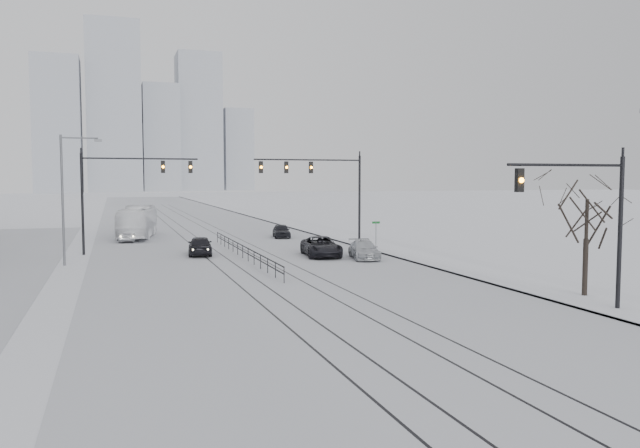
{
  "coord_description": "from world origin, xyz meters",
  "views": [
    {
      "loc": [
        -9.19,
        -16.2,
        6.04
      ],
      "look_at": [
        2.94,
        20.31,
        3.2
      ],
      "focal_mm": 35.0,
      "sensor_mm": 36.0,
      "label": 1
    }
  ],
  "objects": [
    {
      "name": "ground",
      "position": [
        0.0,
        0.0,
        0.0
      ],
      "size": [
        500.0,
        500.0,
        0.0
      ],
      "primitive_type": "plane",
      "color": "white",
      "rests_on": "ground"
    },
    {
      "name": "road",
      "position": [
        0.0,
        60.0,
        0.01
      ],
      "size": [
        22.0,
        260.0,
        0.02
      ],
      "primitive_type": "cube",
      "color": "silver",
      "rests_on": "ground"
    },
    {
      "name": "sidewalk_east",
      "position": [
        13.5,
        60.0,
        0.08
      ],
      "size": [
        5.0,
        260.0,
        0.16
      ],
      "primitive_type": "cube",
      "color": "white",
      "rests_on": "ground"
    },
    {
      "name": "curb",
      "position": [
        11.05,
        60.0,
        0.06
      ],
      "size": [
        0.1,
        260.0,
        0.12
      ],
      "primitive_type": "cube",
      "color": "gray",
      "rests_on": "ground"
    },
    {
      "name": "tram_rails",
      "position": [
        -0.0,
        40.0,
        0.02
      ],
      "size": [
        5.3,
        180.0,
        0.01
      ],
      "color": "black",
      "rests_on": "ground"
    },
    {
      "name": "skyline",
      "position": [
        5.02,
        273.63,
        30.65
      ],
      "size": [
        96.0,
        48.0,
        72.0
      ],
      "color": "#9BA0AA",
      "rests_on": "ground"
    },
    {
      "name": "traffic_mast_near",
      "position": [
        10.79,
        6.0,
        4.56
      ],
      "size": [
        6.1,
        0.37,
        7.0
      ],
      "color": "black",
      "rests_on": "ground"
    },
    {
      "name": "traffic_mast_ne",
      "position": [
        8.15,
        34.99,
        5.76
      ],
      "size": [
        9.6,
        0.37,
        8.0
      ],
      "color": "black",
      "rests_on": "ground"
    },
    {
      "name": "traffic_mast_nw",
      "position": [
        -8.52,
        36.0,
        5.57
      ],
      "size": [
        9.1,
        0.37,
        8.0
      ],
      "color": "black",
      "rests_on": "ground"
    },
    {
      "name": "street_light_west",
      "position": [
        -12.2,
        30.0,
        5.21
      ],
      "size": [
        2.73,
        0.25,
        9.0
      ],
      "color": "#595B60",
      "rests_on": "ground"
    },
    {
      "name": "bare_tree",
      "position": [
        13.2,
        9.0,
        4.49
      ],
      "size": [
        4.4,
        4.4,
        6.1
      ],
      "color": "black",
      "rests_on": "ground"
    },
    {
      "name": "median_fence",
      "position": [
        0.0,
        30.0,
        0.53
      ],
      "size": [
        0.06,
        24.0,
        1.0
      ],
      "color": "black",
      "rests_on": "ground"
    },
    {
      "name": "street_sign",
      "position": [
        11.8,
        32.0,
        1.61
      ],
      "size": [
        0.7,
        0.06,
        2.4
      ],
      "color": "#595B60",
      "rests_on": "ground"
    },
    {
      "name": "sedan_sb_inner",
      "position": [
        -2.82,
        32.74,
        0.76
      ],
      "size": [
        2.32,
        4.67,
        1.53
      ],
      "primitive_type": "imported",
      "rotation": [
        0.0,
        0.0,
        3.02
      ],
      "color": "black",
      "rests_on": "ground"
    },
    {
      "name": "sedan_sb_outer",
      "position": [
        -8.19,
        45.46,
        0.68
      ],
      "size": [
        1.65,
        4.18,
        1.35
      ],
      "primitive_type": "imported",
      "rotation": [
        0.0,
        0.0,
        3.2
      ],
      "color": "gray",
      "rests_on": "ground"
    },
    {
      "name": "sedan_nb_front",
      "position": [
        5.93,
        29.03,
        0.76
      ],
      "size": [
        3.17,
        5.74,
        1.52
      ],
      "primitive_type": "imported",
      "rotation": [
        0.0,
        0.0,
        -0.12
      ],
      "color": "black",
      "rests_on": "ground"
    },
    {
      "name": "sedan_nb_right",
      "position": [
        8.55,
        26.73,
        0.67
      ],
      "size": [
        2.78,
        4.92,
        1.35
      ],
      "primitive_type": "imported",
      "rotation": [
        0.0,
        0.0,
        -0.2
      ],
      "color": "#B7BABF",
      "rests_on": "ground"
    },
    {
      "name": "sedan_nb_far",
      "position": [
        6.94,
        44.82,
        0.68
      ],
      "size": [
        2.23,
        4.22,
        1.37
      ],
      "primitive_type": "imported",
      "rotation": [
        0.0,
        0.0,
        -0.16
      ],
      "color": "black",
      "rests_on": "ground"
    },
    {
      "name": "box_truck",
      "position": [
        -6.9,
        49.09,
        1.6
      ],
      "size": [
        4.47,
        11.77,
        3.2
      ],
      "primitive_type": "imported",
      "rotation": [
        0.0,
        0.0,
        2.98
      ],
      "color": "white",
      "rests_on": "ground"
    }
  ]
}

